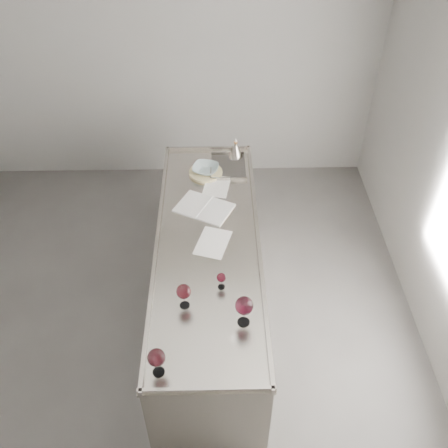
{
  "coord_description": "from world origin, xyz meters",
  "views": [
    {
      "loc": [
        0.57,
        -2.31,
        3.47
      ],
      "look_at": [
        0.62,
        0.4,
        1.02
      ],
      "focal_mm": 40.0,
      "sensor_mm": 36.0,
      "label": 1
    }
  ],
  "objects_px": {
    "counter": "(209,283)",
    "ceramic_bowl": "(206,169)",
    "wine_glass_middle": "(184,292)",
    "wine_glass_small": "(221,278)",
    "wine_funnel": "(236,151)",
    "notebook": "(204,208)",
    "wine_glass_left": "(157,358)",
    "wine_glass_right": "(244,306)"
  },
  "relations": [
    {
      "from": "counter",
      "to": "wine_glass_middle",
      "type": "height_order",
      "value": "wine_glass_middle"
    },
    {
      "from": "wine_glass_middle",
      "to": "wine_glass_small",
      "type": "distance_m",
      "value": 0.28
    },
    {
      "from": "counter",
      "to": "wine_glass_left",
      "type": "height_order",
      "value": "wine_glass_left"
    },
    {
      "from": "wine_glass_small",
      "to": "ceramic_bowl",
      "type": "distance_m",
      "value": 1.27
    },
    {
      "from": "counter",
      "to": "wine_glass_middle",
      "type": "relative_size",
      "value": 13.08
    },
    {
      "from": "ceramic_bowl",
      "to": "wine_glass_left",
      "type": "bearing_deg",
      "value": -97.66
    },
    {
      "from": "wine_glass_right",
      "to": "notebook",
      "type": "bearing_deg",
      "value": 103.1
    },
    {
      "from": "notebook",
      "to": "wine_funnel",
      "type": "height_order",
      "value": "wine_funnel"
    },
    {
      "from": "wine_glass_left",
      "to": "counter",
      "type": "bearing_deg",
      "value": 75.54
    },
    {
      "from": "wine_glass_right",
      "to": "wine_funnel",
      "type": "height_order",
      "value": "wine_glass_right"
    },
    {
      "from": "wine_glass_middle",
      "to": "notebook",
      "type": "xyz_separation_m",
      "value": [
        0.11,
        0.96,
        -0.13
      ]
    },
    {
      "from": "wine_glass_middle",
      "to": "ceramic_bowl",
      "type": "xyz_separation_m",
      "value": [
        0.13,
        1.42,
        -0.08
      ]
    },
    {
      "from": "counter",
      "to": "wine_funnel",
      "type": "distance_m",
      "value": 1.23
    },
    {
      "from": "ceramic_bowl",
      "to": "wine_funnel",
      "type": "distance_m",
      "value": 0.36
    },
    {
      "from": "wine_glass_small",
      "to": "notebook",
      "type": "xyz_separation_m",
      "value": [
        -0.12,
        0.81,
        -0.08
      ]
    },
    {
      "from": "counter",
      "to": "ceramic_bowl",
      "type": "bearing_deg",
      "value": 91.37
    },
    {
      "from": "wine_glass_right",
      "to": "ceramic_bowl",
      "type": "xyz_separation_m",
      "value": [
        -0.25,
        1.56,
        -0.11
      ]
    },
    {
      "from": "wine_glass_left",
      "to": "wine_glass_small",
      "type": "xyz_separation_m",
      "value": [
        0.37,
        0.63,
        -0.05
      ]
    },
    {
      "from": "wine_glass_right",
      "to": "wine_glass_left",
      "type": "bearing_deg",
      "value": -145.97
    },
    {
      "from": "counter",
      "to": "ceramic_bowl",
      "type": "xyz_separation_m",
      "value": [
        -0.02,
        0.83,
        0.51
      ]
    },
    {
      "from": "wine_glass_middle",
      "to": "notebook",
      "type": "bearing_deg",
      "value": 83.17
    },
    {
      "from": "wine_glass_right",
      "to": "ceramic_bowl",
      "type": "distance_m",
      "value": 1.58
    },
    {
      "from": "notebook",
      "to": "wine_funnel",
      "type": "distance_m",
      "value": 0.76
    },
    {
      "from": "wine_glass_middle",
      "to": "wine_funnel",
      "type": "distance_m",
      "value": 1.71
    },
    {
      "from": "wine_glass_small",
      "to": "ceramic_bowl",
      "type": "relative_size",
      "value": 0.57
    },
    {
      "from": "wine_funnel",
      "to": "wine_glass_small",
      "type": "bearing_deg",
      "value": -95.69
    },
    {
      "from": "wine_glass_small",
      "to": "wine_funnel",
      "type": "bearing_deg",
      "value": 84.31
    },
    {
      "from": "wine_glass_small",
      "to": "wine_funnel",
      "type": "relative_size",
      "value": 0.64
    },
    {
      "from": "wine_glass_left",
      "to": "wine_glass_small",
      "type": "bearing_deg",
      "value": 59.66
    },
    {
      "from": "wine_glass_left",
      "to": "wine_glass_middle",
      "type": "relative_size",
      "value": 1.08
    },
    {
      "from": "wine_glass_right",
      "to": "ceramic_bowl",
      "type": "bearing_deg",
      "value": 98.95
    },
    {
      "from": "wine_glass_left",
      "to": "wine_glass_middle",
      "type": "height_order",
      "value": "wine_glass_left"
    },
    {
      "from": "wine_glass_right",
      "to": "wine_funnel",
      "type": "xyz_separation_m",
      "value": [
        0.02,
        1.81,
        -0.1
      ]
    },
    {
      "from": "counter",
      "to": "wine_glass_small",
      "type": "xyz_separation_m",
      "value": [
        0.09,
        -0.44,
        0.56
      ]
    },
    {
      "from": "counter",
      "to": "wine_glass_middle",
      "type": "xyz_separation_m",
      "value": [
        -0.15,
        -0.59,
        0.6
      ]
    },
    {
      "from": "wine_glass_left",
      "to": "wine_glass_small",
      "type": "relative_size",
      "value": 1.61
    },
    {
      "from": "counter",
      "to": "wine_glass_middle",
      "type": "bearing_deg",
      "value": -103.84
    },
    {
      "from": "wine_glass_right",
      "to": "ceramic_bowl",
      "type": "height_order",
      "value": "wine_glass_right"
    },
    {
      "from": "wine_glass_right",
      "to": "wine_funnel",
      "type": "bearing_deg",
      "value": 89.43
    },
    {
      "from": "wine_glass_left",
      "to": "wine_glass_middle",
      "type": "bearing_deg",
      "value": 74.77
    },
    {
      "from": "wine_glass_left",
      "to": "wine_funnel",
      "type": "xyz_separation_m",
      "value": [
        0.52,
        2.15,
        -0.08
      ]
    },
    {
      "from": "counter",
      "to": "ceramic_bowl",
      "type": "distance_m",
      "value": 0.98
    }
  ]
}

